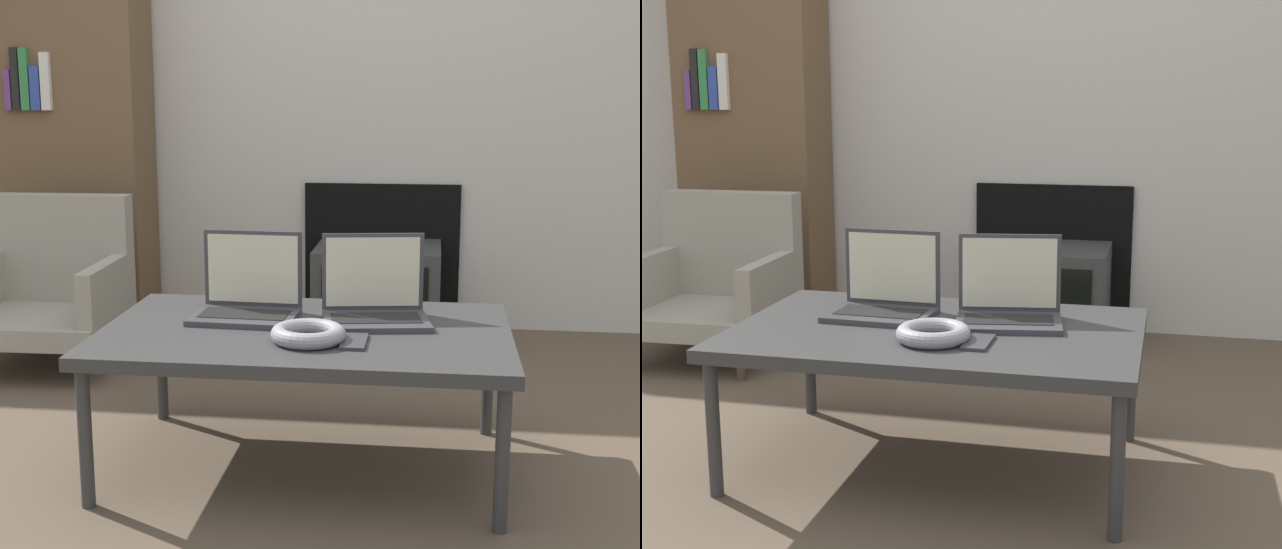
# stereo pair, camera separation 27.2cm
# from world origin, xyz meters

# --- Properties ---
(ground_plane) EXTENTS (14.00, 14.00, 0.00)m
(ground_plane) POSITION_xyz_m (0.00, 0.00, 0.00)
(ground_plane) COLOR brown
(wall_back) EXTENTS (7.00, 0.08, 2.60)m
(wall_back) POSITION_xyz_m (0.00, 1.93, 1.29)
(wall_back) COLOR beige
(wall_back) RESTS_ON ground_plane
(table) EXTENTS (1.12, 0.72, 0.41)m
(table) POSITION_xyz_m (0.00, 0.30, 0.38)
(table) COLOR #333333
(table) RESTS_ON ground_plane
(laptop_left) EXTENTS (0.30, 0.23, 0.24)m
(laptop_left) POSITION_xyz_m (-0.19, 0.42, 0.46)
(laptop_left) COLOR #38383D
(laptop_left) RESTS_ON table
(laptop_right) EXTENTS (0.33, 0.26, 0.24)m
(laptop_right) POSITION_xyz_m (0.18, 0.42, 0.46)
(laptop_right) COLOR #38383D
(laptop_right) RESTS_ON table
(headphones) EXTENTS (0.20, 0.20, 0.04)m
(headphones) POSITION_xyz_m (0.03, 0.17, 0.43)
(headphones) COLOR gray
(headphones) RESTS_ON table
(phone) EXTENTS (0.06, 0.15, 0.01)m
(phone) POSITION_xyz_m (0.15, 0.17, 0.41)
(phone) COLOR #333338
(phone) RESTS_ON table
(tv) EXTENTS (0.52, 0.45, 0.41)m
(tv) POSITION_xyz_m (0.11, 1.66, 0.20)
(tv) COLOR #383838
(tv) RESTS_ON ground_plane
(armchair) EXTENTS (0.59, 0.56, 0.65)m
(armchair) POSITION_xyz_m (-1.14, 1.19, 0.30)
(armchair) COLOR gray
(armchair) RESTS_ON ground_plane
(bookshelf) EXTENTS (0.62, 0.32, 1.76)m
(bookshelf) POSITION_xyz_m (-1.23, 1.73, 0.88)
(bookshelf) COLOR brown
(bookshelf) RESTS_ON ground_plane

